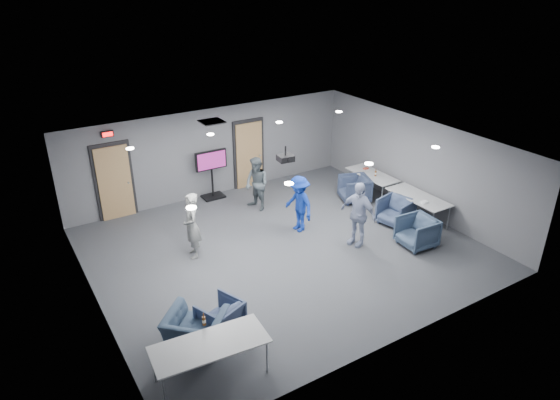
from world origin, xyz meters
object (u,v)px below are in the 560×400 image
chair_front_b (196,330)px  table_right_a (372,175)px  person_c (358,214)px  projector (286,158)px  chair_right_c (417,232)px  bottle_front (204,321)px  table_right_b (418,198)px  person_d (299,204)px  tv_stand (212,171)px  table_front_left (210,346)px  person_b (257,184)px  chair_right_a (355,189)px  person_a (192,226)px  chair_right_b (396,211)px  chair_front_a (220,317)px  bottle_right (376,173)px

chair_front_b → table_right_a: table_right_a is taller
person_c → projector: size_ratio=4.42×
chair_right_c → bottle_front: (-6.17, -0.89, 0.44)m
table_right_b → bottle_front: bearing=104.7°
person_d → table_right_b: person_d is taller
tv_stand → projector: projector is taller
table_right_b → table_front_left: bearing=108.0°
person_b → person_c: 3.30m
chair_right_c → person_c: bearing=-121.7°
person_b → chair_right_a: person_b is taller
bottle_front → projector: size_ratio=0.67×
person_a → chair_right_b: size_ratio=1.99×
person_d → chair_right_b: 2.72m
chair_front_a → chair_front_b: chair_front_b is taller
chair_right_b → bottle_front: bottle_front is taller
bottle_front → projector: (3.30, 2.56, 1.58)m
chair_right_c → bottle_front: bearing=-78.1°
chair_right_c → projector: bearing=-116.5°
chair_right_b → chair_front_b: chair_right_b is taller
chair_right_c → table_front_left: (-6.29, -1.38, 0.30)m
projector → tv_stand: bearing=100.4°
person_a → person_c: bearing=78.5°
chair_right_b → table_front_left: 7.15m
chair_right_a → bottle_front: bottle_front is taller
person_b → chair_right_b: 3.96m
chair_right_b → chair_front_a: (-6.03, -1.55, -0.04)m
person_d → projector: bearing=-57.6°
bottle_right → projector: projector is taller
person_a → chair_front_a: 3.00m
chair_front_b → table_front_left: table_front_left is taller
person_c → chair_right_c: bearing=38.2°
chair_right_a → chair_front_a: chair_right_a is taller
bottle_front → chair_front_a: bearing=43.7°
table_right_b → bottle_right: bearing=0.8°
chair_right_b → chair_front_a: bearing=-89.2°
person_a → chair_front_a: (-0.66, -2.89, -0.49)m
person_a → chair_right_a: (5.37, 0.41, -0.44)m
person_a → person_b: person_a is taller
person_a → bottle_front: (-1.19, -3.39, -0.00)m
bottle_front → projector: projector is taller
chair_right_b → table_front_left: (-6.68, -2.55, 0.31)m
person_d → table_right_b: bearing=63.9°
table_right_b → person_c: bearing=93.3°
person_b → chair_right_b: size_ratio=1.89×
person_b → bottle_front: 6.15m
person_b → chair_front_b: 5.87m
person_d → table_right_a: (3.11, 0.65, -0.09)m
chair_right_a → table_right_a: size_ratio=0.49×
person_d → chair_front_b: person_d is taller
table_right_a → chair_right_c: bearing=160.4°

